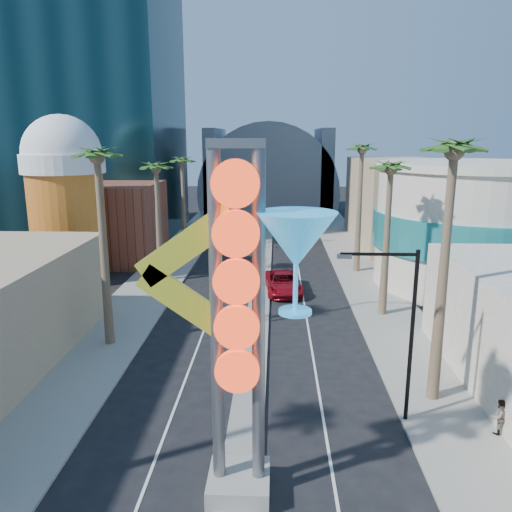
# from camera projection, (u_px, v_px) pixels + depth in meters

# --- Properties ---
(sidewalk_west) EXTENTS (5.00, 100.00, 0.15)m
(sidewalk_west) POSITION_uv_depth(u_px,v_px,m) (167.00, 267.00, 49.53)
(sidewalk_west) COLOR gray
(sidewalk_west) RESTS_ON ground
(sidewalk_east) EXTENTS (5.00, 100.00, 0.15)m
(sidewalk_east) POSITION_uv_depth(u_px,v_px,m) (360.00, 269.00, 48.78)
(sidewalk_east) COLOR gray
(sidewalk_east) RESTS_ON ground
(median) EXTENTS (1.60, 84.00, 0.15)m
(median) POSITION_uv_depth(u_px,v_px,m) (264.00, 260.00, 52.07)
(median) COLOR gray
(median) RESTS_ON ground
(hotel_tower) EXTENTS (20.00, 20.00, 50.00)m
(hotel_tower) POSITION_uv_depth(u_px,v_px,m) (87.00, 33.00, 60.78)
(hotel_tower) COLOR black
(hotel_tower) RESTS_ON ground
(brick_filler_west) EXTENTS (10.00, 10.00, 8.00)m
(brick_filler_west) POSITION_uv_depth(u_px,v_px,m) (110.00, 222.00, 51.79)
(brick_filler_west) COLOR brown
(brick_filler_west) RESTS_ON ground
(filler_east) EXTENTS (10.00, 20.00, 10.00)m
(filler_east) POSITION_uv_depth(u_px,v_px,m) (399.00, 202.00, 60.02)
(filler_east) COLOR tan
(filler_east) RESTS_ON ground
(beer_mug) EXTENTS (7.00, 7.00, 14.50)m
(beer_mug) POSITION_uv_depth(u_px,v_px,m) (66.00, 194.00, 43.17)
(beer_mug) COLOR #B85E18
(beer_mug) RESTS_ON ground
(turquoise_building) EXTENTS (16.60, 16.60, 10.60)m
(turquoise_building) POSITION_uv_depth(u_px,v_px,m) (473.00, 226.00, 42.39)
(turquoise_building) COLOR #B9AE9C
(turquoise_building) RESTS_ON ground
(canopy) EXTENTS (22.00, 16.00, 22.00)m
(canopy) POSITION_uv_depth(u_px,v_px,m) (269.00, 188.00, 84.14)
(canopy) COLOR slate
(canopy) RESTS_ON ground
(neon_sign) EXTENTS (6.53, 2.60, 12.55)m
(neon_sign) POSITION_uv_depth(u_px,v_px,m) (262.00, 303.00, 16.31)
(neon_sign) COLOR gray
(neon_sign) RESTS_ON ground
(streetlight_0) EXTENTS (3.79, 0.25, 8.00)m
(streetlight_0) POSITION_uv_depth(u_px,v_px,m) (265.00, 255.00, 33.44)
(streetlight_0) COLOR black
(streetlight_0) RESTS_ON ground
(streetlight_1) EXTENTS (3.79, 0.25, 8.00)m
(streetlight_1) POSITION_uv_depth(u_px,v_px,m) (260.00, 207.00, 56.82)
(streetlight_1) COLOR black
(streetlight_1) RESTS_ON ground
(streetlight_2) EXTENTS (3.45, 0.25, 8.00)m
(streetlight_2) POSITION_uv_depth(u_px,v_px,m) (402.00, 321.00, 21.55)
(streetlight_2) COLOR black
(streetlight_2) RESTS_ON ground
(palm_1) EXTENTS (2.40, 2.40, 12.70)m
(palm_1) POSITION_uv_depth(u_px,v_px,m) (98.00, 169.00, 28.55)
(palm_1) COLOR brown
(palm_1) RESTS_ON ground
(palm_2) EXTENTS (2.40, 2.40, 11.20)m
(palm_2) POSITION_uv_depth(u_px,v_px,m) (156.00, 175.00, 42.47)
(palm_2) COLOR brown
(palm_2) RESTS_ON ground
(palm_3) EXTENTS (2.40, 2.40, 11.20)m
(palm_3) POSITION_uv_depth(u_px,v_px,m) (182.00, 167.00, 54.14)
(palm_3) COLOR brown
(palm_3) RESTS_ON ground
(palm_5) EXTENTS (2.40, 2.40, 13.20)m
(palm_5) POSITION_uv_depth(u_px,v_px,m) (453.00, 168.00, 21.91)
(palm_5) COLOR brown
(palm_5) RESTS_ON ground
(palm_6) EXTENTS (2.40, 2.40, 11.70)m
(palm_6) POSITION_uv_depth(u_px,v_px,m) (390.00, 177.00, 33.88)
(palm_6) COLOR brown
(palm_6) RESTS_ON ground
(palm_7) EXTENTS (2.40, 2.40, 12.70)m
(palm_7) POSITION_uv_depth(u_px,v_px,m) (362.00, 157.00, 45.34)
(palm_7) COLOR brown
(palm_7) RESTS_ON ground
(red_pickup) EXTENTS (3.38, 6.30, 1.68)m
(red_pickup) POSITION_uv_depth(u_px,v_px,m) (283.00, 283.00, 41.35)
(red_pickup) COLOR maroon
(red_pickup) RESTS_ON ground
(pedestrian_b) EXTENTS (0.89, 0.77, 1.58)m
(pedestrian_b) POSITION_uv_depth(u_px,v_px,m) (499.00, 417.00, 21.31)
(pedestrian_b) COLOR gray
(pedestrian_b) RESTS_ON sidewalk_east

